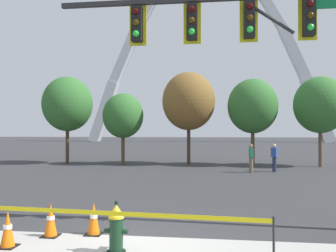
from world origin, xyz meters
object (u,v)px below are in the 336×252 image
Objects in this scene: traffic_cone_by_hydrant at (94,219)px; traffic_cone_mid_sidewalk at (51,220)px; traffic_cone_curb_edge at (8,230)px; fire_hydrant at (116,229)px; pedestrian_standing_center at (251,158)px; traffic_signal_gantry at (267,45)px; pedestrian_walking_left at (274,157)px; monument_arch at (206,58)px.

traffic_cone_by_hydrant is 0.93m from traffic_cone_mid_sidewalk.
traffic_cone_curb_edge is at bearing -143.74° from traffic_cone_by_hydrant.
fire_hydrant reaches higher than traffic_cone_curb_edge.
fire_hydrant is 0.62× the size of pedestrian_standing_center.
traffic_signal_gantry is 12.52m from pedestrian_walking_left.
pedestrian_standing_center is at bearing 65.26° from traffic_cone_curb_edge.
fire_hydrant is 70.14m from monument_arch.
pedestrian_walking_left is at bearing -84.79° from monument_arch.
pedestrian_standing_center is (0.78, 11.20, -3.59)m from traffic_signal_gantry.
fire_hydrant is at bearing -25.53° from traffic_cone_mid_sidewalk.
traffic_signal_gantry is (4.85, 1.37, 4.05)m from traffic_cone_mid_sidewalk.
pedestrian_standing_center is (-1.35, -0.60, 0.00)m from pedestrian_walking_left.
traffic_signal_gantry is 4.92× the size of pedestrian_walking_left.
pedestrian_walking_left is (4.92, -53.97, -17.00)m from monument_arch.
pedestrian_walking_left is 1.48m from pedestrian_standing_center.
pedestrian_standing_center is at bearing -156.02° from pedestrian_walking_left.
traffic_cone_curb_edge is 70.18m from monument_arch.
traffic_signal_gantry reaches higher than pedestrian_standing_center.
pedestrian_standing_center is at bearing 73.72° from fire_hydrant.
traffic_cone_mid_sidewalk is 0.46× the size of pedestrian_standing_center.
traffic_cone_by_hydrant is 13.21m from pedestrian_standing_center.
traffic_signal_gantry is at bearing -100.25° from pedestrian_walking_left.
monument_arch is (0.34, 67.96, 17.35)m from fire_hydrant.
monument_arch is at bearing 92.43° from traffic_signal_gantry.
monument_arch is 32.45× the size of pedestrian_walking_left.
traffic_cone_mid_sidewalk is 6.46m from traffic_signal_gantry.
fire_hydrant is at bearing -106.28° from pedestrian_standing_center.
traffic_cone_curb_edge is at bearing -114.74° from pedestrian_standing_center.
traffic_cone_curb_edge is at bearing -92.18° from monument_arch.
pedestrian_standing_center is at bearing 65.87° from traffic_cone_mid_sidewalk.
traffic_cone_by_hydrant is at bearing -115.24° from pedestrian_walking_left.
pedestrian_walking_left is at bearing 62.07° from traffic_cone_mid_sidewalk.
traffic_cone_mid_sidewalk is at bearing -164.25° from traffic_signal_gantry.
traffic_cone_mid_sidewalk is 0.46× the size of pedestrian_walking_left.
traffic_cone_by_hydrant and traffic_cone_curb_edge have the same top height.
traffic_cone_curb_edge is (-2.24, 0.04, -0.11)m from fire_hydrant.
traffic_signal_gantry is 0.15× the size of monument_arch.
monument_arch reaches higher than fire_hydrant.
traffic_cone_by_hydrant is 5.77m from traffic_signal_gantry.
fire_hydrant is 5.48m from traffic_signal_gantry.
traffic_cone_by_hydrant is 1.00× the size of traffic_cone_curb_edge.
traffic_signal_gantry reaches higher than traffic_cone_mid_sidewalk.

